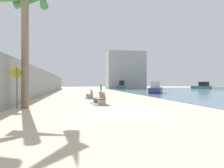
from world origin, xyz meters
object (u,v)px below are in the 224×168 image
at_px(bench_near, 100,101).
at_px(person_walking, 101,88).
at_px(palm_tree, 25,12).
at_px(boat_far_right, 202,86).
at_px(pedestrian_sign, 17,82).
at_px(boat_distant, 224,87).
at_px(bench_far, 90,96).
at_px(boat_mid_bay, 156,89).
at_px(boat_nearest, 121,86).

xyz_separation_m(bench_near, person_walking, (1.90, 12.53, 0.66)).
xyz_separation_m(palm_tree, boat_far_right, (38.10, 32.08, -5.54)).
bearing_deg(boat_far_right, pedestrian_sign, -140.42).
bearing_deg(boat_distant, boat_far_right, 96.78).
height_order(bench_far, pedestrian_sign, pedestrian_sign).
bearing_deg(pedestrian_sign, boat_far_right, 39.58).
relative_size(person_walking, boat_mid_bay, 0.24).
height_order(palm_tree, pedestrian_sign, palm_tree).
bearing_deg(bench_near, palm_tree, -166.24).
height_order(palm_tree, boat_far_right, palm_tree).
xyz_separation_m(boat_distant, pedestrian_sign, (-39.47, -25.04, 1.04)).
xyz_separation_m(person_walking, boat_far_right, (31.14, 18.31, -0.12)).
relative_size(person_walking, boat_nearest, 0.37).
height_order(bench_near, boat_far_right, boat_far_right).
bearing_deg(boat_distant, pedestrian_sign, -147.61).
relative_size(bench_far, person_walking, 1.37).
distance_m(boat_mid_bay, pedestrian_sign, 22.44).
bearing_deg(boat_mid_bay, bench_near, -128.98).
height_order(palm_tree, person_walking, palm_tree).
distance_m(bench_near, boat_nearest, 37.49).
distance_m(bench_far, boat_far_right, 41.75).
bearing_deg(person_walking, boat_nearest, 68.66).
height_order(bench_near, person_walking, person_walking).
xyz_separation_m(bench_far, boat_mid_bay, (11.46, 8.04, 0.50)).
height_order(boat_distant, boat_nearest, boat_distant).
bearing_deg(pedestrian_sign, boat_distant, 32.39).
relative_size(boat_mid_bay, boat_distant, 1.25).
height_order(bench_far, boat_distant, boat_distant).
bearing_deg(boat_nearest, boat_distant, -27.50).
distance_m(bench_far, person_walking, 7.18).
relative_size(boat_nearest, pedestrian_sign, 1.52).
relative_size(palm_tree, bench_near, 3.80).
bearing_deg(boat_mid_bay, boat_far_right, 37.94).
distance_m(palm_tree, bench_near, 8.01).
bearing_deg(bench_far, boat_mid_bay, 35.06).
bearing_deg(boat_far_right, palm_tree, -139.90).
bearing_deg(boat_distant, person_walking, -160.37).
bearing_deg(bench_far, pedestrian_sign, -127.73).
relative_size(bench_far, pedestrian_sign, 0.77).
distance_m(boat_distant, boat_nearest, 25.78).
distance_m(bench_far, boat_distant, 38.72).
relative_size(bench_near, boat_nearest, 0.53).
height_order(boat_far_right, pedestrian_sign, pedestrian_sign).
distance_m(person_walking, boat_distant, 33.94).
height_order(bench_near, pedestrian_sign, pedestrian_sign).
bearing_deg(person_walking, bench_near, -98.62).
relative_size(boat_far_right, boat_distant, 1.13).
height_order(boat_distant, pedestrian_sign, boat_distant).
height_order(palm_tree, bench_near, palm_tree).
relative_size(boat_mid_bay, boat_nearest, 1.55).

